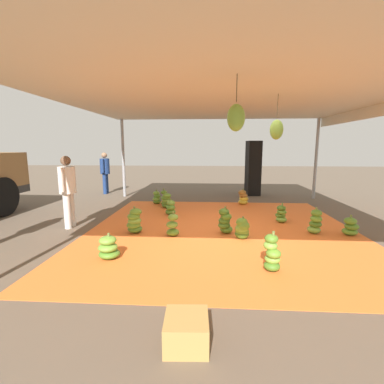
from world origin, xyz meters
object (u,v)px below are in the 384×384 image
(banana_bunch_0, at_px, (315,222))
(banana_bunch_6, at_px, (173,226))
(banana_bunch_2, at_px, (108,248))
(banana_bunch_11, at_px, (171,208))
(banana_bunch_7, at_px, (164,198))
(banana_bunch_3, at_px, (243,198))
(speaker_stack, at_px, (253,168))
(worker_2, at_px, (105,170))
(banana_bunch_13, at_px, (272,254))
(banana_bunch_5, at_px, (242,229))
(banana_bunch_8, at_px, (351,227))
(banana_bunch_10, at_px, (225,222))
(banana_bunch_9, at_px, (281,214))
(banana_bunch_1, at_px, (167,201))
(banana_bunch_12, at_px, (157,198))
(banana_bunch_4, at_px, (135,221))
(crate_0, at_px, (186,331))
(worker_1, at_px, (68,186))

(banana_bunch_0, xyz_separation_m, banana_bunch_6, (-0.30, 2.87, -0.03))
(banana_bunch_2, xyz_separation_m, banana_bunch_11, (2.84, -0.59, 0.01))
(banana_bunch_2, bearing_deg, banana_bunch_7, -3.42)
(banana_bunch_3, relative_size, speaker_stack, 0.25)
(banana_bunch_11, relative_size, worker_2, 0.27)
(banana_bunch_13, bearing_deg, worker_2, 37.48)
(banana_bunch_0, distance_m, banana_bunch_11, 3.42)
(banana_bunch_5, distance_m, banana_bunch_8, 2.20)
(banana_bunch_10, bearing_deg, banana_bunch_0, -86.89)
(banana_bunch_13, bearing_deg, banana_bunch_3, -1.85)
(banana_bunch_7, relative_size, banana_bunch_9, 1.13)
(banana_bunch_1, relative_size, banana_bunch_11, 1.13)
(banana_bunch_3, distance_m, banana_bunch_12, 2.66)
(banana_bunch_1, relative_size, banana_bunch_8, 1.14)
(banana_bunch_3, relative_size, banana_bunch_10, 0.86)
(banana_bunch_2, xyz_separation_m, worker_2, (6.00, 2.33, 0.72))
(banana_bunch_10, height_order, speaker_stack, speaker_stack)
(banana_bunch_2, bearing_deg, banana_bunch_4, -2.60)
(banana_bunch_5, relative_size, banana_bunch_12, 0.99)
(banana_bunch_5, distance_m, banana_bunch_7, 3.52)
(banana_bunch_9, height_order, worker_2, worker_2)
(crate_0, bearing_deg, banana_bunch_13, -35.10)
(banana_bunch_0, distance_m, banana_bunch_7, 4.29)
(banana_bunch_12, distance_m, speaker_stack, 3.78)
(banana_bunch_10, bearing_deg, banana_bunch_8, -89.67)
(banana_bunch_12, distance_m, worker_2, 2.99)
(banana_bunch_6, bearing_deg, worker_2, 33.61)
(worker_1, height_order, worker_2, worker_1)
(banana_bunch_2, relative_size, banana_bunch_11, 1.08)
(banana_bunch_2, bearing_deg, banana_bunch_3, -31.43)
(banana_bunch_6, distance_m, worker_2, 5.81)
(crate_0, bearing_deg, worker_2, 25.44)
(banana_bunch_6, distance_m, crate_0, 3.06)
(banana_bunch_11, relative_size, worker_1, 0.27)
(banana_bunch_0, xyz_separation_m, banana_bunch_12, (2.71, 3.77, -0.05))
(banana_bunch_2, height_order, banana_bunch_3, banana_bunch_3)
(banana_bunch_2, height_order, worker_1, worker_1)
(banana_bunch_0, distance_m, banana_bunch_3, 3.00)
(banana_bunch_10, bearing_deg, worker_2, 42.65)
(banana_bunch_7, xyz_separation_m, banana_bunch_13, (-4.25, -2.23, 0.04))
(banana_bunch_3, bearing_deg, speaker_stack, -17.41)
(banana_bunch_0, height_order, banana_bunch_6, banana_bunch_0)
(banana_bunch_8, xyz_separation_m, banana_bunch_13, (-1.68, 1.91, 0.07))
(worker_1, bearing_deg, crate_0, -140.35)
(speaker_stack, relative_size, crate_0, 4.93)
(banana_bunch_3, bearing_deg, crate_0, 168.56)
(banana_bunch_5, relative_size, banana_bunch_6, 0.91)
(speaker_stack, xyz_separation_m, crate_0, (-7.86, 1.79, -0.85))
(banana_bunch_13, xyz_separation_m, speaker_stack, (6.31, -0.70, 0.73))
(worker_2, bearing_deg, banana_bunch_9, -123.45)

